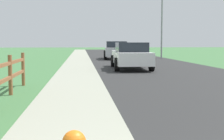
# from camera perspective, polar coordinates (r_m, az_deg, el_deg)

# --- Properties ---
(ground_plane) EXTENTS (120.00, 120.00, 0.00)m
(ground_plane) POSITION_cam_1_polar(r_m,az_deg,el_deg) (26.38, -3.99, 1.96)
(ground_plane) COLOR #427341
(road_asphalt) EXTENTS (7.00, 66.00, 0.01)m
(road_asphalt) POSITION_cam_1_polar(r_m,az_deg,el_deg) (28.69, 2.90, 2.23)
(road_asphalt) COLOR #2B2B2B
(road_asphalt) RESTS_ON ground
(curb_concrete) EXTENTS (6.00, 66.00, 0.01)m
(curb_concrete) POSITION_cam_1_polar(r_m,az_deg,el_deg) (28.46, -10.17, 2.14)
(curb_concrete) COLOR #9EA08C
(curb_concrete) RESTS_ON ground
(grass_verge) EXTENTS (5.00, 66.00, 0.00)m
(grass_verge) POSITION_cam_1_polar(r_m,az_deg,el_deg) (28.61, -13.16, 2.10)
(grass_verge) COLOR #427341
(grass_verge) RESTS_ON ground
(parked_suv_white) EXTENTS (2.12, 4.88, 1.45)m
(parked_suv_white) POSITION_cam_1_polar(r_m,az_deg,el_deg) (17.00, 3.48, 2.70)
(parked_suv_white) COLOR white
(parked_suv_white) RESTS_ON ground
(parked_car_silver) EXTENTS (2.38, 4.78, 1.53)m
(parked_car_silver) POSITION_cam_1_polar(r_m,az_deg,el_deg) (27.05, 0.76, 3.72)
(parked_car_silver) COLOR #B7BABF
(parked_car_silver) RESTS_ON ground
(street_lamp) EXTENTS (1.17, 0.20, 6.77)m
(street_lamp) POSITION_cam_1_polar(r_m,az_deg,el_deg) (28.18, 9.40, 10.24)
(street_lamp) COLOR gray
(street_lamp) RESTS_ON ground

